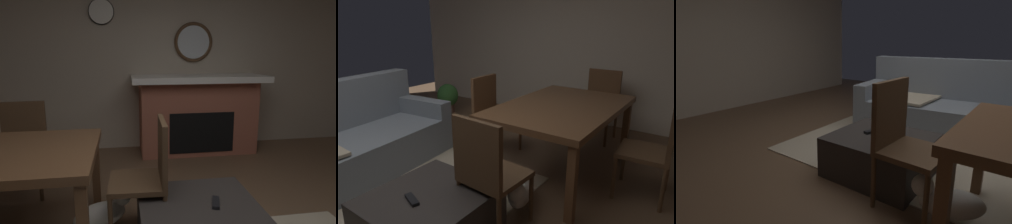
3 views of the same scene
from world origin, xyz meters
TOP-DOWN VIEW (x-y plane):
  - wall_back_fireplace_side at (0.00, -3.01)m, footprint 7.18×0.12m
  - fireplace at (-0.53, -2.63)m, footprint 1.87×0.76m
  - round_wall_mirror at (-0.53, -2.92)m, footprint 0.58×0.05m
  - tv_remote at (-0.11, -0.46)m, footprint 0.10×0.17m
  - dining_chair_south at (1.56, -1.70)m, footprint 0.47×0.47m
  - dining_chair_west at (0.34, -0.77)m, footprint 0.46×0.46m
  - small_dog at (0.71, -0.82)m, footprint 0.49×0.36m
  - wall_clock at (0.78, -2.92)m, footprint 0.36×0.03m

SIDE VIEW (x-z plane):
  - small_dog at x=0.71m, z-range 0.03..0.31m
  - tv_remote at x=-0.11m, z-range 0.37..0.39m
  - dining_chair_south at x=1.56m, z-range 0.06..0.99m
  - dining_chair_west at x=0.34m, z-range 0.06..0.99m
  - fireplace at x=-0.53m, z-range 0.01..1.12m
  - wall_back_fireplace_side at x=0.00m, z-range 0.00..2.89m
  - round_wall_mirror at x=-0.53m, z-range 1.29..1.86m
  - wall_clock at x=0.78m, z-range 1.80..2.16m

